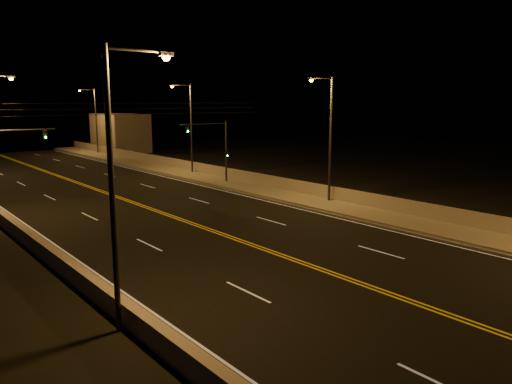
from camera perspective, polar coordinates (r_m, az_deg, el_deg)
road at (r=31.31m, az=-5.17°, el=-4.39°), size 18.00×120.00×0.02m
sidewalk at (r=38.16m, az=8.44°, el=-1.56°), size 3.60×120.00×0.30m
curb at (r=36.85m, az=6.46°, el=-2.06°), size 0.14×120.00×0.15m
parapet_wall at (r=39.25m, az=10.10°, el=-0.31°), size 0.30×120.00×1.00m
jersey_barrier at (r=27.25m, az=-22.64°, el=-6.49°), size 0.45×120.00×0.87m
distant_building_right at (r=82.91m, az=-15.26°, el=6.55°), size 6.00×10.00×5.96m
parapet_rail at (r=39.15m, az=10.12°, el=0.45°), size 0.06×120.00×0.06m
lane_markings at (r=31.25m, az=-5.09°, el=-4.39°), size 17.32×116.00×0.00m
streetlight_1 at (r=38.67m, az=8.26°, el=6.76°), size 2.55×0.28×9.77m
streetlight_2 at (r=54.51m, az=-7.65°, el=7.79°), size 2.55×0.28×9.77m
streetlight_3 at (r=78.76m, az=-18.00°, el=8.14°), size 2.55×0.28×9.77m
streetlight_4 at (r=17.36m, az=-15.45°, el=2.20°), size 2.55×0.28×9.77m
traffic_signal_right at (r=47.46m, az=-4.44°, el=5.36°), size 5.11×0.31×6.09m
traffic_signal_left at (r=40.00m, az=-27.25°, el=3.32°), size 5.11×0.31×6.09m
overhead_wires at (r=38.57m, az=-13.32°, el=9.26°), size 22.00×0.03×0.83m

